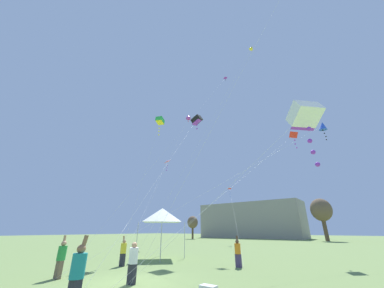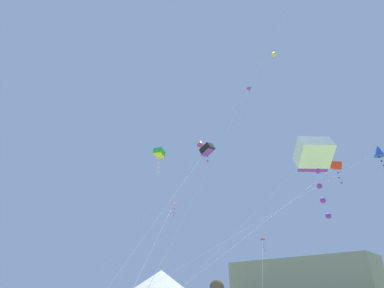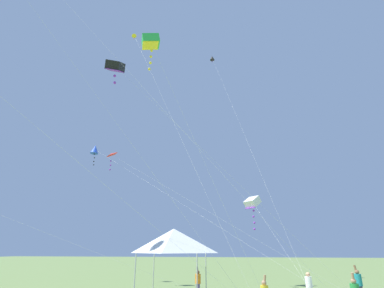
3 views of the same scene
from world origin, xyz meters
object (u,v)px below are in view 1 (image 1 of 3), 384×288
at_px(festival_tent, 162,215).
at_px(kite_red_delta_6, 230,189).
at_px(kite_blue_diamond_7, 322,126).
at_px(kite_white_box_10, 305,115).
at_px(kite_purple_diamond_0, 188,117).
at_px(kite_yellow_diamond_1, 251,49).
at_px(kite_green_box_3, 160,121).
at_px(person_green_shirt, 61,257).
at_px(person_yellow_shirt, 123,251).
at_px(person_white_shirt, 133,261).
at_px(kite_pink_delta_8, 167,162).
at_px(kite_black_box_2, 197,120).
at_px(person_teal_shirt, 77,273).
at_px(kite_purple_delta_5, 224,80).
at_px(kite_red_delta_9, 293,136).
at_px(person_orange_shirt, 238,252).

relative_size(festival_tent, kite_red_delta_6, 0.18).
xyz_separation_m(kite_blue_diamond_7, kite_white_box_10, (0.26, -16.41, -6.11)).
bearing_deg(kite_purple_diamond_0, kite_yellow_diamond_1, -16.52).
height_order(kite_green_box_3, kite_red_delta_6, kite_green_box_3).
relative_size(person_green_shirt, kite_blue_diamond_7, 0.09).
height_order(person_green_shirt, kite_red_delta_6, kite_red_delta_6).
relative_size(person_yellow_shirt, person_white_shirt, 1.09).
height_order(person_white_shirt, kite_yellow_diamond_1, kite_yellow_diamond_1).
xyz_separation_m(kite_red_delta_6, kite_pink_delta_8, (-5.35, -11.14, 3.48)).
distance_m(person_yellow_shirt, kite_black_box_2, 16.42).
height_order(person_teal_shirt, kite_red_delta_6, kite_red_delta_6).
relative_size(kite_purple_delta_5, kite_red_delta_9, 1.49).
height_order(festival_tent, kite_purple_diamond_0, kite_purple_diamond_0).
distance_m(kite_yellow_diamond_1, kite_red_delta_9, 12.27).
bearing_deg(kite_red_delta_6, kite_pink_delta_8, -115.65).
bearing_deg(person_orange_shirt, kite_red_delta_9, -82.25).
bearing_deg(kite_blue_diamond_7, kite_green_box_3, -143.68).
bearing_deg(kite_purple_delta_5, kite_yellow_diamond_1, -45.55).
xyz_separation_m(person_white_shirt, kite_yellow_diamond_1, (2.40, 13.60, 22.45)).
bearing_deg(kite_yellow_diamond_1, kite_green_box_3, -151.84).
relative_size(kite_red_delta_6, kite_blue_diamond_7, 1.03).
bearing_deg(kite_green_box_3, festival_tent, -25.49).
xyz_separation_m(kite_purple_delta_5, kite_pink_delta_8, (-8.61, -5.21, -15.59)).
relative_size(person_green_shirt, kite_purple_delta_5, 0.07).
xyz_separation_m(kite_purple_diamond_0, kite_pink_delta_8, (-4.15, -0.34, -7.19)).
height_order(person_teal_shirt, kite_pink_delta_8, kite_pink_delta_8).
bearing_deg(person_yellow_shirt, festival_tent, -143.76).
bearing_deg(person_green_shirt, person_yellow_shirt, -34.21).
relative_size(person_white_shirt, kite_white_box_10, 0.20).
height_order(person_white_shirt, kite_purple_diamond_0, kite_purple_diamond_0).
bearing_deg(person_green_shirt, kite_blue_diamond_7, -72.91).
bearing_deg(person_teal_shirt, kite_blue_diamond_7, 10.06).
height_order(kite_black_box_2, kite_green_box_3, kite_black_box_2).
distance_m(person_white_shirt, kite_red_delta_9, 19.79).
xyz_separation_m(person_white_shirt, kite_white_box_10, (7.73, 2.91, 6.23)).
bearing_deg(person_white_shirt, person_yellow_shirt, 142.91).
bearing_deg(person_orange_shirt, kite_black_box_2, -7.92).
distance_m(festival_tent, person_green_shirt, 9.16).
bearing_deg(person_teal_shirt, festival_tent, 58.25).
bearing_deg(kite_red_delta_9, kite_pink_delta_8, 176.59).
distance_m(festival_tent, kite_pink_delta_8, 16.40).
xyz_separation_m(person_teal_shirt, kite_red_delta_9, (3.40, 19.22, 10.57)).
xyz_separation_m(person_green_shirt, kite_green_box_3, (-3.74, 9.71, 13.12)).
relative_size(festival_tent, person_orange_shirt, 2.15).
xyz_separation_m(kite_green_box_3, kite_blue_diamond_7, (15.07, 11.08, -0.81)).
distance_m(person_yellow_shirt, kite_green_box_3, 14.54).
bearing_deg(kite_red_delta_9, person_green_shirt, -116.48).
height_order(person_teal_shirt, kite_yellow_diamond_1, kite_yellow_diamond_1).
bearing_deg(person_teal_shirt, person_orange_shirt, 23.32).
xyz_separation_m(kite_yellow_diamond_1, kite_green_box_3, (-10.00, -5.35, -9.30)).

